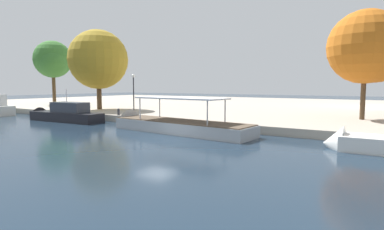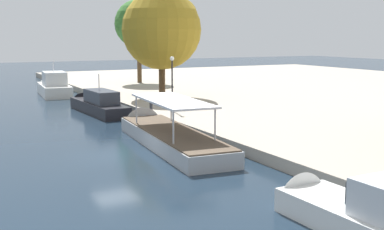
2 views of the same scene
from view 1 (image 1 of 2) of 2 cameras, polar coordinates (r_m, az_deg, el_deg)
name	(u,v)px [view 1 (image 1 of 2)]	position (r m, az deg, el deg)	size (l,w,h in m)	color
ground_plane	(157,140)	(22.85, -6.38, -4.54)	(220.00, 220.00, 0.00)	#192838
dock_promenade	(288,107)	(53.38, 17.08, 1.34)	(120.00, 55.00, 0.70)	#A39989
motor_yacht_1	(63,116)	(37.50, -22.51, -0.15)	(10.61, 2.74, 4.29)	black
tour_boat_2	(171,127)	(26.88, -3.82, -2.19)	(14.35, 4.20, 4.09)	#9EA3A8
mooring_bollard_0	(119,112)	(34.84, -13.23, 0.62)	(0.27, 0.27, 0.75)	#2D2D33
lamp_post	(134,92)	(35.29, -10.60, 4.22)	(0.36, 0.36, 4.45)	black
tree_0	(52,60)	(58.60, -24.16, 9.08)	(6.77, 6.33, 10.79)	#4C3823
tree_1	(368,50)	(33.87, 29.45, 10.33)	(6.86, 6.86, 10.24)	#4C3823
tree_2	(98,59)	(44.40, -16.77, 9.82)	(7.90, 7.90, 10.63)	#4C3823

